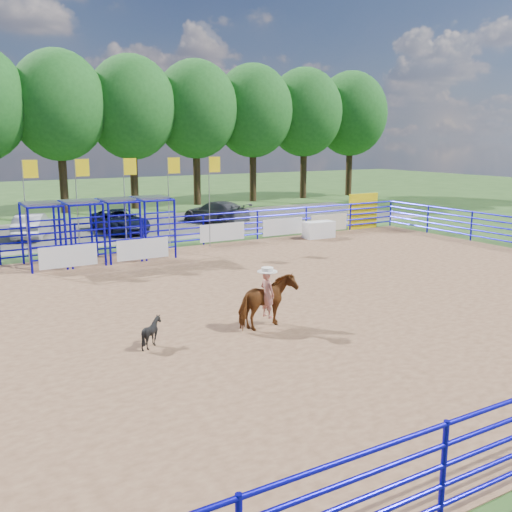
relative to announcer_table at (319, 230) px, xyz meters
name	(u,v)px	position (x,y,z in m)	size (l,w,h in m)	color
ground	(254,305)	(-8.93, -8.77, -0.44)	(120.00, 120.00, 0.00)	#375B24
arena_dirt	(254,305)	(-8.93, -8.77, -0.43)	(30.00, 20.00, 0.02)	#966C4B
gravel_strip	(101,230)	(-8.93, 8.23, -0.44)	(40.00, 10.00, 0.01)	slate
announcer_table	(319,230)	(0.00, 0.00, 0.00)	(1.59, 0.74, 0.85)	white
horse_and_rider	(267,298)	(-9.71, -10.80, 0.39)	(1.80, 1.09, 2.29)	brown
calf	(152,332)	(-12.88, -10.59, -0.06)	(0.59, 0.66, 0.73)	black
car_b	(32,226)	(-12.66, 7.51, 0.20)	(1.34, 3.84, 1.27)	#95989D
car_c	(120,221)	(-8.25, 6.95, 0.19)	(2.06, 4.47, 1.24)	#141932
car_d	(216,212)	(-2.13, 7.54, 0.22)	(1.84, 4.53, 1.31)	#5B5A5D
perimeter_fence	(254,282)	(-8.93, -8.77, 0.31)	(30.10, 20.10, 1.50)	#0D08B4
chute_assembly	(108,231)	(-10.83, 0.07, 0.82)	(19.32, 2.41, 4.20)	#0D08B4
treeline	(58,100)	(-8.93, 17.23, 7.09)	(56.40, 6.40, 11.24)	#3F2B19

